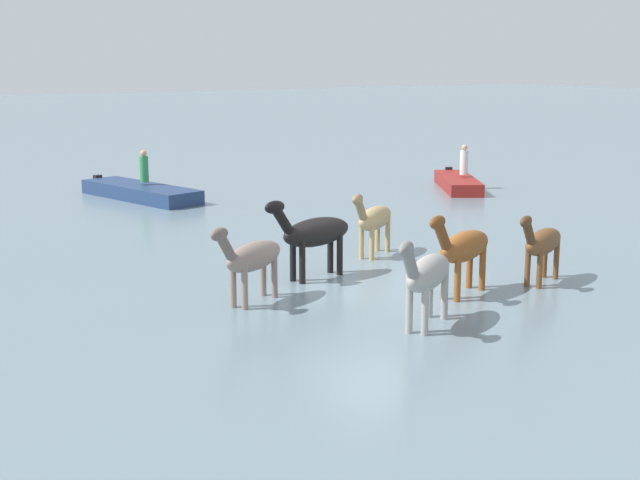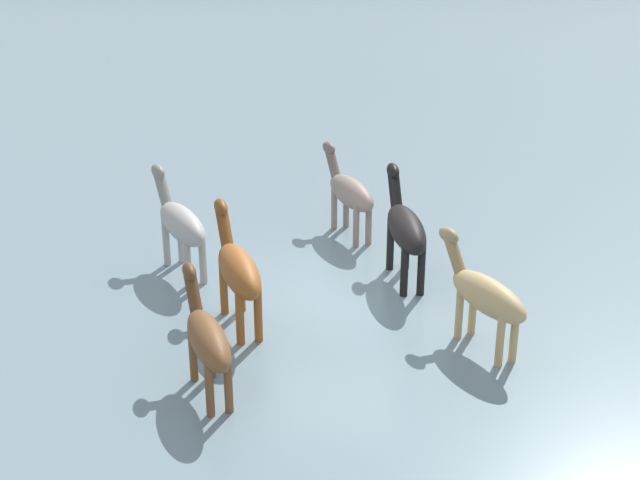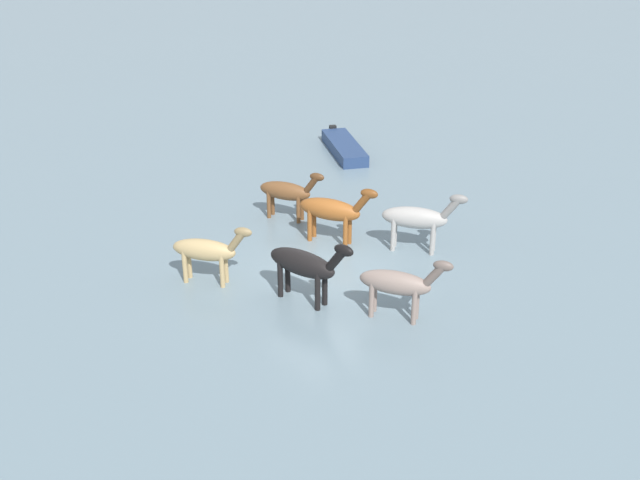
# 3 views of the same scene
# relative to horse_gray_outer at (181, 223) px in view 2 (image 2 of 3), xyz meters

# --- Properties ---
(ground_plane) EXTENTS (207.61, 207.61, 0.00)m
(ground_plane) POSITION_rel_horse_gray_outer_xyz_m (3.08, -0.90, -1.07)
(ground_plane) COLOR slate
(horse_gray_outer) EXTENTS (1.67, 2.33, 1.95)m
(horse_gray_outer) POSITION_rel_horse_gray_outer_xyz_m (0.00, 0.00, 0.00)
(horse_gray_outer) COLOR #9E9993
(horse_gray_outer) RESTS_ON ground_plane
(horse_rear_stallion) EXTENTS (1.55, 2.17, 1.82)m
(horse_rear_stallion) POSITION_rel_horse_gray_outer_xyz_m (5.68, -2.74, -0.07)
(horse_rear_stallion) COLOR tan
(horse_rear_stallion) RESTS_ON ground_plane
(horse_mid_herd) EXTENTS (0.99, 2.62, 2.02)m
(horse_mid_herd) POSITION_rel_horse_gray_outer_xyz_m (4.44, -0.13, 0.04)
(horse_mid_herd) COLOR black
(horse_mid_herd) RESTS_ON ground_plane
(horse_chestnut_trailing) EXTENTS (1.32, 2.50, 1.98)m
(horse_chestnut_trailing) POSITION_rel_horse_gray_outer_xyz_m (1.43, -2.15, 0.02)
(horse_chestnut_trailing) COLOR brown
(horse_chestnut_trailing) RESTS_ON ground_plane
(horse_lead) EXTENTS (1.24, 2.22, 1.77)m
(horse_lead) POSITION_rel_horse_gray_outer_xyz_m (1.26, -4.40, -0.10)
(horse_lead) COLOR brown
(horse_lead) RESTS_ON ground_plane
(horse_pinto_flank) EXTENTS (1.41, 2.27, 1.84)m
(horse_pinto_flank) POSITION_rel_horse_gray_outer_xyz_m (3.31, 2.11, -0.06)
(horse_pinto_flank) COLOR gray
(horse_pinto_flank) RESTS_ON ground_plane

